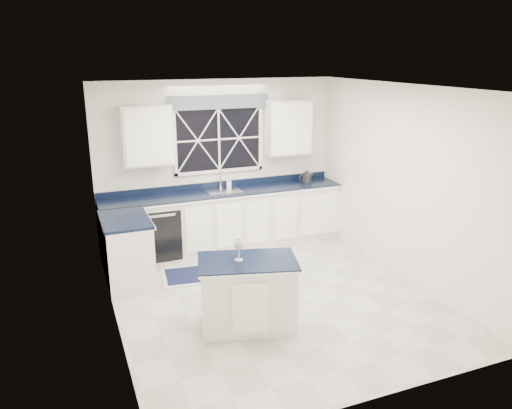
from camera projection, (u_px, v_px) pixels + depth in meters
name	position (u px, v px, depth m)	size (l,w,h in m)	color
ground	(272.00, 296.00, 6.62)	(4.50, 4.50, 0.00)	#B4B5B0
back_wall	(219.00, 163.00, 8.23)	(4.00, 0.10, 2.70)	white
base_cabinets	(209.00, 225.00, 7.96)	(3.99, 1.60, 0.90)	white
countertop	(225.00, 193.00, 8.09)	(3.98, 0.64, 0.04)	black
dishwasher	(159.00, 231.00, 7.85)	(0.60, 0.58, 0.82)	black
window	(219.00, 134.00, 8.05)	(1.65, 0.09, 1.26)	black
upper_cabinets	(221.00, 131.00, 7.92)	(3.10, 0.34, 0.90)	white
faucet	(221.00, 179.00, 8.21)	(0.05, 0.20, 0.30)	silver
island	(248.00, 293.00, 5.77)	(1.26, 0.94, 0.84)	white
rug	(201.00, 274.00, 7.25)	(1.20, 0.81, 0.02)	#B4B4AF
kettle	(306.00, 176.00, 8.67)	(0.30, 0.19, 0.21)	#2C2C2E
wine_glass	(239.00, 244.00, 5.60)	(0.12, 0.12, 0.28)	silver
soap_bottle	(229.00, 183.00, 8.31)	(0.07, 0.07, 0.16)	silver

